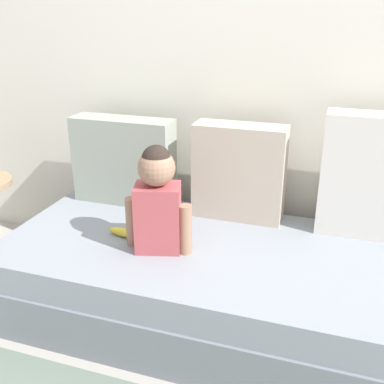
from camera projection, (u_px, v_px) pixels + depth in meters
name	position (u px, v px, depth m)	size (l,w,h in m)	color
ground_plane	(217.00, 316.00, 2.14)	(12.00, 12.00, 0.00)	#B2ADA3
back_wall	(254.00, 56.00, 2.22)	(5.21, 0.10, 2.25)	silver
couch	(218.00, 283.00, 2.07)	(2.01, 0.90, 0.36)	gray
throw_pillow_left	(124.00, 161.00, 2.40)	(0.54, 0.16, 0.46)	#99A393
throw_pillow_center	(239.00, 172.00, 2.22)	(0.44, 0.16, 0.47)	#C1B29E
throw_pillow_right	(376.00, 177.00, 2.02)	(0.48, 0.16, 0.56)	silver
toddler	(157.00, 199.00, 1.91)	(0.30, 0.19, 0.47)	#B24C51
banana	(125.00, 233.00, 2.09)	(0.17, 0.04, 0.04)	yellow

